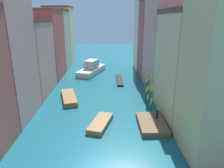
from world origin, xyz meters
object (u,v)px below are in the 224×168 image
person_on_dock (157,114)px  motorboat_0 (100,123)px  waterfront_dock (152,124)px  mooring_pole_0 (152,96)px  motorboat_1 (69,97)px  gondola_black (119,80)px  mooring_pole_2 (147,86)px  vaporetto_white (92,69)px  mooring_pole_1 (148,91)px

person_on_dock → motorboat_0: size_ratio=0.25×
waterfront_dock → mooring_pole_0: 5.40m
motorboat_1 → gondola_black: bearing=49.9°
mooring_pole_0 → motorboat_1: 14.57m
mooring_pole_0 → person_on_dock: bearing=-90.4°
mooring_pole_2 → gondola_black: (-4.32, 10.28, -1.92)m
mooring_pole_2 → motorboat_0: 13.49m
waterfront_dock → mooring_pole_2: mooring_pole_2 is taller
waterfront_dock → motorboat_1: size_ratio=0.74×
motorboat_0 → motorboat_1: size_ratio=0.74×
vaporetto_white → motorboat_1: (-2.76, -18.71, -0.76)m
mooring_pole_0 → waterfront_dock: bearing=-100.2°
mooring_pole_2 → vaporetto_white: (-11.16, 17.62, -0.93)m
motorboat_0 → person_on_dock: bearing=3.7°
person_on_dock → gondola_black: bearing=100.9°
mooring_pole_1 → motorboat_0: size_ratio=0.75×
mooring_pole_1 → waterfront_dock: bearing=-96.6°
gondola_black → motorboat_0: (-3.77, -20.93, 0.15)m
waterfront_dock → mooring_pole_1: bearing=83.4°
waterfront_dock → mooring_pole_0: bearing=79.8°
waterfront_dock → motorboat_0: size_ratio=1.00×
waterfront_dock → mooring_pole_1: size_ratio=1.34×
gondola_black → motorboat_1: size_ratio=1.11×
waterfront_dock → mooring_pole_2: (1.25, 11.01, 1.75)m
waterfront_dock → person_on_dock: (0.86, 0.86, 1.03)m
person_on_dock → motorboat_0: (-7.71, -0.49, -1.05)m
waterfront_dock → motorboat_1: motorboat_1 is taller
waterfront_dock → mooring_pole_1: mooring_pole_1 is taller
person_on_dock → mooring_pole_0: mooring_pole_0 is taller
gondola_black → motorboat_0: 21.27m
mooring_pole_2 → motorboat_1: mooring_pole_2 is taller
mooring_pole_2 → motorboat_0: bearing=-127.2°
mooring_pole_2 → motorboat_0: (-8.09, -10.65, -1.76)m
mooring_pole_1 → person_on_dock: bearing=-90.2°
gondola_black → mooring_pole_1: bearing=-73.8°
person_on_dock → motorboat_1: (-13.53, 9.07, -0.98)m
gondola_black → motorboat_1: (-9.59, -11.37, 0.23)m
person_on_dock → motorboat_1: size_ratio=0.19×
mooring_pole_2 → mooring_pole_1: bearing=-96.2°
mooring_pole_1 → motorboat_1: size_ratio=0.56×
motorboat_1 → mooring_pole_2: bearing=4.5°
waterfront_dock → motorboat_0: waterfront_dock is taller
person_on_dock → motorboat_1: person_on_dock is taller
mooring_pole_0 → vaporetto_white: 26.06m
mooring_pole_1 → motorboat_1: bearing=170.6°
mooring_pole_2 → motorboat_0: size_ratio=0.69×
vaporetto_white → gondola_black: size_ratio=1.37×
waterfront_dock → mooring_pole_1: (0.89, 7.68, 1.91)m
waterfront_dock → gondola_black: waterfront_dock is taller
mooring_pole_2 → motorboat_1: size_ratio=0.51×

